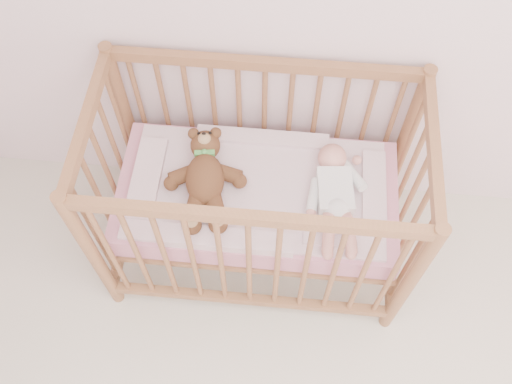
# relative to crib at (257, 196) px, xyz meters

# --- Properties ---
(crib) EXTENTS (1.36, 0.76, 1.00)m
(crib) POSITION_rel_crib_xyz_m (0.00, 0.00, 0.00)
(crib) COLOR #9F6E43
(crib) RESTS_ON floor
(mattress) EXTENTS (1.22, 0.62, 0.13)m
(mattress) POSITION_rel_crib_xyz_m (-0.00, 0.00, -0.01)
(mattress) COLOR pink
(mattress) RESTS_ON crib
(blanket) EXTENTS (1.10, 0.58, 0.06)m
(blanket) POSITION_rel_crib_xyz_m (-0.00, 0.00, 0.06)
(blanket) COLOR pink
(blanket) RESTS_ON mattress
(baby) EXTENTS (0.32, 0.58, 0.13)m
(baby) POSITION_rel_crib_xyz_m (0.33, -0.02, 0.14)
(baby) COLOR white
(baby) RESTS_ON blanket
(teddy_bear) EXTENTS (0.43, 0.56, 0.14)m
(teddy_bear) POSITION_rel_crib_xyz_m (-0.22, -0.02, 0.15)
(teddy_bear) COLOR brown
(teddy_bear) RESTS_ON blanket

